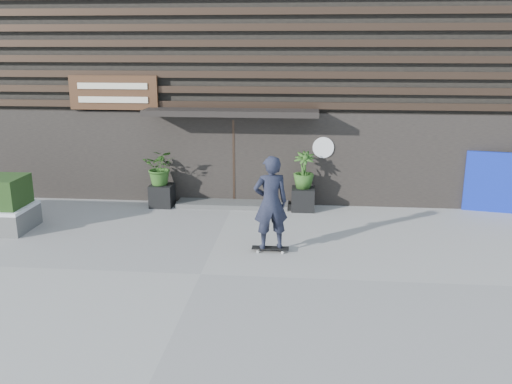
# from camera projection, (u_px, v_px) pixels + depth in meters

# --- Properties ---
(ground) EXTENTS (80.00, 80.00, 0.00)m
(ground) POSITION_uv_depth(u_px,v_px,m) (201.00, 274.00, 10.39)
(ground) COLOR #9B9893
(ground) RESTS_ON ground
(entrance_step) EXTENTS (3.00, 0.80, 0.12)m
(entrance_step) POSITION_uv_depth(u_px,v_px,m) (233.00, 204.00, 14.80)
(entrance_step) COLOR #494947
(entrance_step) RESTS_ON ground
(planter_pot_left) EXTENTS (0.60, 0.60, 0.60)m
(planter_pot_left) POSITION_uv_depth(u_px,v_px,m) (162.00, 195.00, 14.71)
(planter_pot_left) COLOR black
(planter_pot_left) RESTS_ON ground
(bamboo_left) EXTENTS (0.86, 0.75, 0.96)m
(bamboo_left) POSITION_uv_depth(u_px,v_px,m) (161.00, 167.00, 14.51)
(bamboo_left) COLOR #2D591E
(bamboo_left) RESTS_ON planter_pot_left
(planter_pot_right) EXTENTS (0.60, 0.60, 0.60)m
(planter_pot_right) POSITION_uv_depth(u_px,v_px,m) (303.00, 199.00, 14.37)
(planter_pot_right) COLOR black
(planter_pot_right) RESTS_ON ground
(bamboo_right) EXTENTS (0.54, 0.54, 0.96)m
(bamboo_right) POSITION_uv_depth(u_px,v_px,m) (304.00, 170.00, 14.17)
(bamboo_right) COLOR #2D591E
(bamboo_right) RESTS_ON planter_pot_right
(blue_tarp) EXTENTS (1.68, 0.44, 1.58)m
(blue_tarp) POSITION_uv_depth(u_px,v_px,m) (499.00, 183.00, 14.08)
(blue_tarp) COLOR #0C1FA0
(blue_tarp) RESTS_ON ground
(building) EXTENTS (18.00, 11.00, 8.00)m
(building) POSITION_uv_depth(u_px,v_px,m) (252.00, 52.00, 18.92)
(building) COLOR black
(building) RESTS_ON ground
(skateboarder) EXTENTS (0.82, 0.65, 2.07)m
(skateboarder) POSITION_uv_depth(u_px,v_px,m) (271.00, 203.00, 11.25)
(skateboarder) COLOR black
(skateboarder) RESTS_ON ground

